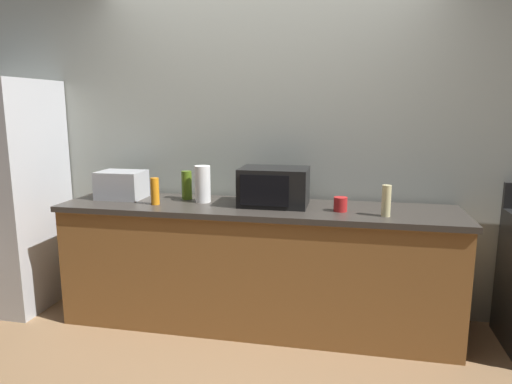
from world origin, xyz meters
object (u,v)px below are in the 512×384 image
(bottle_dish_soap, at_px, (155,191))
(mug_red, at_px, (340,204))
(refrigerator, at_px, (6,195))
(bottle_olive_oil, at_px, (187,185))
(microwave, at_px, (274,187))
(bottle_hand_soap, at_px, (386,201))
(toaster_oven, at_px, (122,185))
(paper_towel_roll, at_px, (203,184))

(bottle_dish_soap, xyz_separation_m, mug_red, (1.31, 0.05, -0.05))
(mug_red, bearing_deg, refrigerator, 178.83)
(refrigerator, bearing_deg, bottle_olive_oil, 5.06)
(microwave, xyz_separation_m, bottle_hand_soap, (0.76, -0.19, -0.03))
(bottle_hand_soap, distance_m, bottle_dish_soap, 1.60)
(refrigerator, distance_m, toaster_oven, 0.99)
(paper_towel_roll, bearing_deg, microwave, -0.24)
(toaster_oven, xyz_separation_m, mug_red, (1.66, -0.11, -0.06))
(toaster_oven, relative_size, bottle_hand_soap, 1.67)
(bottle_olive_oil, bearing_deg, toaster_oven, -171.90)
(microwave, xyz_separation_m, paper_towel_roll, (-0.53, 0.00, 0.00))
(bottle_dish_soap, bearing_deg, toaster_oven, 154.95)
(bottle_hand_soap, xyz_separation_m, bottle_dish_soap, (-1.60, 0.04, -0.00))
(bottle_olive_oil, xyz_separation_m, mug_red, (1.16, -0.19, -0.06))
(microwave, height_order, bottle_dish_soap, microwave)
(microwave, relative_size, toaster_oven, 1.41)
(toaster_oven, height_order, bottle_olive_oil, bottle_olive_oil)
(refrigerator, bearing_deg, mug_red, -1.17)
(microwave, relative_size, bottle_olive_oil, 2.22)
(microwave, relative_size, bottle_dish_soap, 2.47)
(refrigerator, bearing_deg, bottle_dish_soap, -4.32)
(toaster_oven, xyz_separation_m, bottle_olive_oil, (0.50, 0.07, 0.00))
(refrigerator, xyz_separation_m, bottle_olive_oil, (1.48, 0.13, 0.11))
(bottle_dish_soap, bearing_deg, mug_red, 2.02)
(toaster_oven, distance_m, bottle_dish_soap, 0.38)
(bottle_dish_soap, height_order, mug_red, bottle_dish_soap)
(bottle_hand_soap, relative_size, bottle_dish_soap, 1.05)
(bottle_dish_soap, bearing_deg, paper_towel_roll, 25.93)
(refrigerator, distance_m, microwave, 2.18)
(bottle_olive_oil, height_order, mug_red, bottle_olive_oil)
(toaster_oven, bearing_deg, bottle_dish_soap, -25.05)
(refrigerator, xyz_separation_m, mug_red, (2.64, -0.05, 0.05))
(bottle_hand_soap, bearing_deg, bottle_dish_soap, 178.62)
(toaster_oven, height_order, paper_towel_roll, paper_towel_roll)
(refrigerator, distance_m, bottle_hand_soap, 2.94)
(microwave, xyz_separation_m, bottle_olive_oil, (-0.69, 0.08, -0.03))
(toaster_oven, relative_size, bottle_dish_soap, 1.75)
(refrigerator, height_order, bottle_hand_soap, refrigerator)
(refrigerator, height_order, bottle_olive_oil, refrigerator)
(microwave, bearing_deg, mug_red, -12.23)
(bottle_olive_oil, bearing_deg, bottle_hand_soap, -10.59)
(bottle_hand_soap, xyz_separation_m, bottle_olive_oil, (-1.45, 0.27, 0.01))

